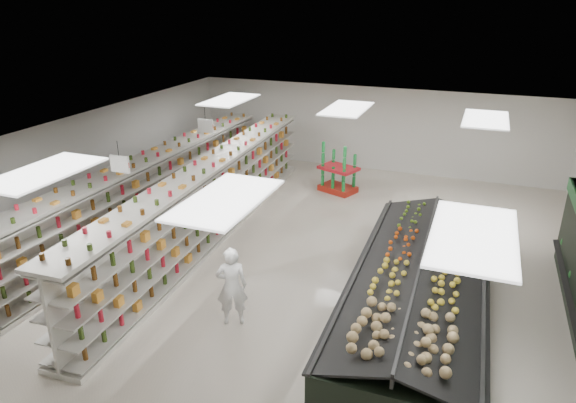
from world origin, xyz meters
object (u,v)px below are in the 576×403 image
at_px(shopper_background, 257,161).
at_px(shopper_main, 232,286).
at_px(produce_island, 419,284).
at_px(soda_endcap, 339,170).
at_px(gondola_center, 211,203).
at_px(gondola_left, 154,192).

bearing_deg(shopper_background, shopper_main, -152.20).
bearing_deg(shopper_background, produce_island, -125.19).
bearing_deg(soda_endcap, shopper_main, -89.60).
bearing_deg(soda_endcap, shopper_background, -174.96).
height_order(gondola_center, shopper_main, gondola_center).
bearing_deg(shopper_main, shopper_background, -94.91).
distance_m(gondola_left, produce_island, 8.24).
bearing_deg(shopper_background, gondola_left, 167.29).
bearing_deg(shopper_main, soda_endcap, -115.24).
bearing_deg(gondola_center, shopper_main, -58.56).
relative_size(gondola_left, gondola_center, 0.95).
distance_m(gondola_left, shopper_main, 5.94).
relative_size(soda_endcap, shopper_background, 0.93).
distance_m(gondola_center, soda_endcap, 5.26).
bearing_deg(produce_island, gondola_center, 165.69).
height_order(gondola_center, shopper_background, gondola_center).
distance_m(gondola_left, gondola_center, 2.11).
distance_m(soda_endcap, shopper_background, 2.98).
bearing_deg(gondola_left, produce_island, -11.97).
bearing_deg(produce_island, soda_endcap, 119.94).
bearing_deg(soda_endcap, gondola_left, -135.38).
relative_size(gondola_left, shopper_background, 6.89).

